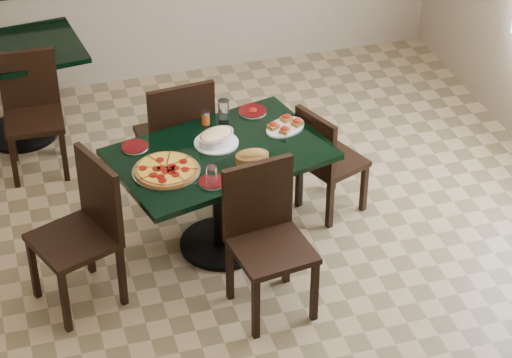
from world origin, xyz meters
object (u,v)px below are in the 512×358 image
object	(u,v)px
chair_left	(85,224)
lasagna_casserole	(216,138)
chair_right	(325,158)
bread_basket	(252,157)
bruschetta_platter	(285,125)
back_table	(13,76)
chair_far	(178,134)
chair_near	(266,231)
back_chair_near	(32,106)
main_table	(220,176)
pepperoni_pizza	(166,170)

from	to	relation	value
chair_left	lasagna_casserole	xyz separation A→B (m)	(0.91, 0.34, 0.25)
chair_right	bread_basket	bearing A→B (deg)	97.17
bruschetta_platter	back_table	bearing A→B (deg)	104.73
chair_far	chair_near	distance (m)	1.22
chair_near	chair_left	xyz separation A→B (m)	(-1.02, 0.36, 0.01)
bread_basket	bruschetta_platter	size ratio (longest dim) A/B	0.60
chair_left	bread_basket	size ratio (longest dim) A/B	4.54
back_chair_near	bruschetta_platter	size ratio (longest dim) A/B	2.51
chair_left	back_chair_near	bearing A→B (deg)	163.95
chair_left	chair_far	bearing A→B (deg)	115.98
main_table	chair_left	bearing A→B (deg)	-179.08
back_table	pepperoni_pizza	xyz separation A→B (m)	(0.78, -1.94, 0.24)
back_table	chair_near	distance (m)	2.72
chair_near	back_chair_near	distance (m)	2.28
chair_left	bread_basket	xyz separation A→B (m)	(1.07, 0.07, 0.24)
bread_basket	pepperoni_pizza	bearing A→B (deg)	175.99
back_table	bread_basket	distance (m)	2.39
chair_far	back_chair_near	distance (m)	1.19
chair_near	main_table	bearing A→B (deg)	93.34
chair_far	bruschetta_platter	size ratio (longest dim) A/B	2.75
chair_near	bruschetta_platter	bearing A→B (deg)	56.33
main_table	pepperoni_pizza	bearing A→B (deg)	-175.10
back_table	chair_left	world-z (taller)	chair_left
chair_far	bread_basket	distance (m)	0.86
chair_near	chair_left	bearing A→B (deg)	152.80
main_table	chair_left	distance (m)	0.94
lasagna_casserole	bruschetta_platter	xyz separation A→B (m)	(0.48, 0.05, -0.02)
chair_far	pepperoni_pizza	size ratio (longest dim) A/B	2.34
back_chair_near	pepperoni_pizza	bearing A→B (deg)	-62.17
back_table	lasagna_casserole	distance (m)	2.08
bread_basket	back_table	bearing A→B (deg)	124.59
chair_left	bruschetta_platter	world-z (taller)	chair_left
chair_right	pepperoni_pizza	size ratio (longest dim) A/B	1.94
chair_far	back_chair_near	world-z (taller)	chair_far
bread_basket	main_table	bearing A→B (deg)	133.73
back_table	bruschetta_platter	size ratio (longest dim) A/B	3.19
chair_left	bruschetta_platter	distance (m)	1.46
back_table	lasagna_casserole	bearing A→B (deg)	-62.96
chair_left	bread_basket	bearing A→B (deg)	72.02
back_table	chair_left	distance (m)	2.06
chair_right	lasagna_casserole	distance (m)	0.85
chair_right	bruschetta_platter	distance (m)	0.44
chair_far	lasagna_casserole	xyz separation A→B (m)	(0.15, -0.49, 0.24)
bread_basket	back_chair_near	bearing A→B (deg)	129.83
main_table	back_chair_near	bearing A→B (deg)	114.13
chair_right	lasagna_casserole	size ratio (longest dim) A/B	2.67
pepperoni_pizza	chair_far	bearing A→B (deg)	72.40
back_chair_near	chair_right	bearing A→B (deg)	-29.75
chair_near	bruschetta_platter	distance (m)	0.87
chair_left	chair_right	bearing A→B (deg)	82.18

